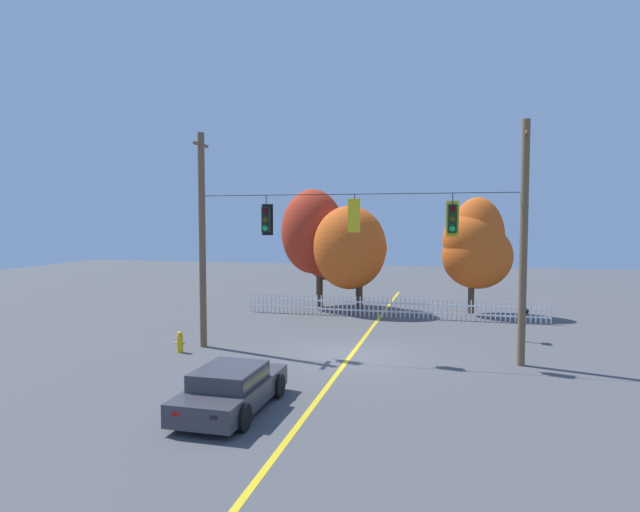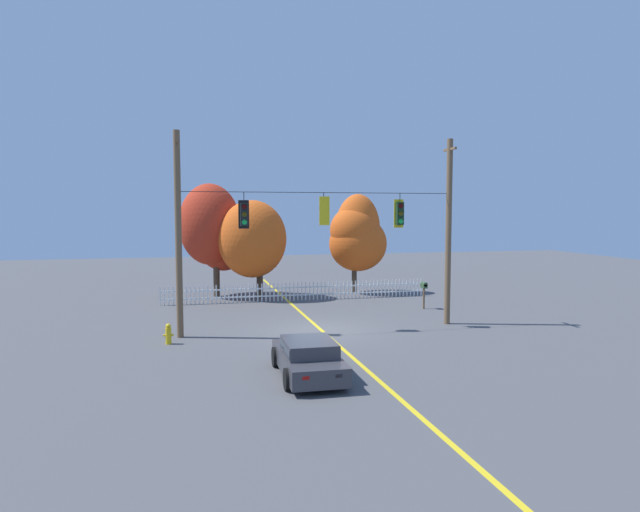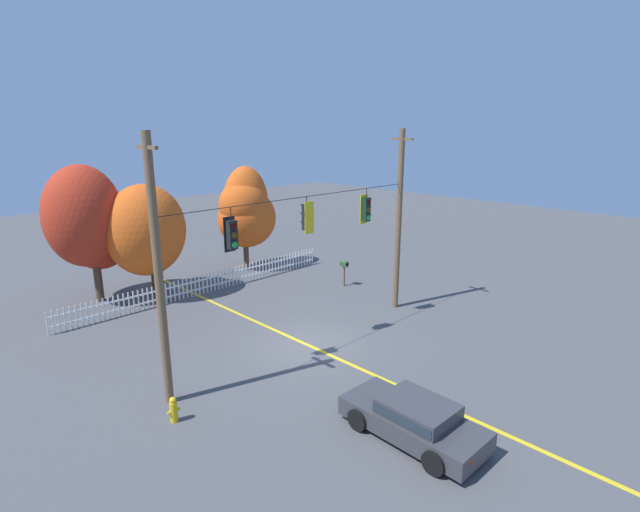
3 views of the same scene
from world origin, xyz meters
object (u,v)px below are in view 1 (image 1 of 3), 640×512
autumn_maple_mid (352,248)px  autumn_oak_far_east (476,247)px  autumn_maple_near_fence (320,237)px  traffic_signal_westbound_side (266,220)px  fire_hydrant (180,342)px  roadside_mailbox (525,314)px  parked_car (231,387)px  traffic_signal_northbound_primary (355,215)px  traffic_signal_northbound_secondary (452,219)px

autumn_maple_mid → autumn_oak_far_east: (6.38, 0.49, 0.12)m
autumn_maple_mid → autumn_maple_near_fence: bearing=150.3°
autumn_oak_far_east → traffic_signal_westbound_side: bearing=-128.2°
autumn_maple_near_fence → fire_hydrant: size_ratio=8.43×
traffic_signal_westbound_side → autumn_maple_near_fence: 10.74m
autumn_maple_mid → roadside_mailbox: size_ratio=4.06×
autumn_maple_mid → parked_car: bearing=-90.8°
traffic_signal_westbound_side → parked_car: traffic_signal_westbound_side is taller
autumn_maple_near_fence → parked_car: autumn_maple_near_fence is taller
traffic_signal_westbound_side → autumn_maple_mid: size_ratio=0.26×
autumn_maple_near_fence → autumn_maple_mid: size_ratio=1.17×
autumn_maple_near_fence → autumn_maple_mid: 2.43m
traffic_signal_northbound_primary → roadside_mailbox: bearing=31.4°
traffic_signal_northbound_primary → roadside_mailbox: traffic_signal_northbound_primary is taller
roadside_mailbox → autumn_oak_far_east: bearing=105.1°
autumn_maple_mid → fire_hydrant: (-4.48, -10.58, -3.01)m
parked_car → fire_hydrant: 6.80m
traffic_signal_westbound_side → fire_hydrant: 5.52m
traffic_signal_westbound_side → autumn_maple_mid: (1.47, 9.50, -1.49)m
autumn_maple_near_fence → autumn_oak_far_east: bearing=-4.6°
autumn_oak_far_east → roadside_mailbox: size_ratio=4.35×
traffic_signal_northbound_secondary → autumn_oak_far_east: (1.18, 9.99, -1.40)m
autumn_maple_near_fence → autumn_oak_far_east: size_ratio=1.09×
autumn_maple_near_fence → roadside_mailbox: autumn_maple_near_fence is taller
traffic_signal_northbound_primary → parked_car: size_ratio=0.33×
autumn_maple_near_fence → parked_car: bearing=-83.8°
autumn_oak_far_east → autumn_maple_mid: bearing=-175.6°
autumn_oak_far_east → traffic_signal_northbound_primary: bearing=-114.5°
autumn_maple_near_fence → roadside_mailbox: (10.12, -6.90, -2.79)m
traffic_signal_northbound_primary → traffic_signal_northbound_secondary: size_ratio=0.91×
parked_car → fire_hydrant: size_ratio=5.15×
traffic_signal_westbound_side → fire_hydrant: traffic_signal_westbound_side is taller
traffic_signal_westbound_side → traffic_signal_northbound_primary: same height
autumn_maple_near_fence → autumn_maple_mid: (2.06, -1.18, -0.53)m
parked_car → autumn_maple_mid: bearing=89.2°
autumn_maple_mid → parked_car: autumn_maple_mid is taller
traffic_signal_northbound_secondary → autumn_oak_far_east: bearing=83.2°
autumn_maple_near_fence → autumn_oak_far_east: autumn_maple_near_fence is taller
fire_hydrant → traffic_signal_northbound_primary: bearing=9.6°
traffic_signal_northbound_secondary → autumn_maple_mid: bearing=118.7°
parked_car → traffic_signal_westbound_side: bearing=101.1°
parked_car → roadside_mailbox: 13.12m
traffic_signal_northbound_secondary → roadside_mailbox: bearing=52.9°
traffic_signal_westbound_side → autumn_maple_mid: 9.73m
autumn_maple_near_fence → fire_hydrant: (-2.42, -11.76, -3.54)m
traffic_signal_northbound_primary → traffic_signal_northbound_secondary: 3.37m
roadside_mailbox → traffic_signal_northbound_secondary: bearing=-127.1°
autumn_maple_mid → parked_car: (-0.22, -15.87, -2.79)m
traffic_signal_northbound_secondary → fire_hydrant: traffic_signal_northbound_secondary is taller
traffic_signal_westbound_side → parked_car: size_ratio=0.37×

